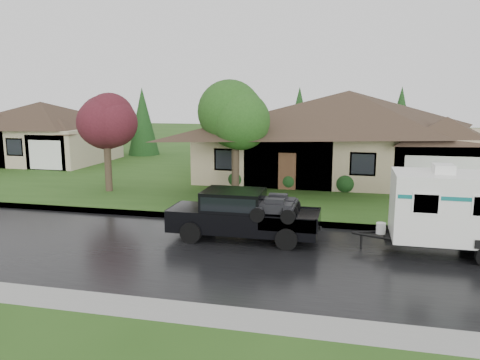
{
  "coord_description": "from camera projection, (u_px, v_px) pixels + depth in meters",
  "views": [
    {
      "loc": [
        2.14,
        -17.09,
        5.45
      ],
      "look_at": [
        -2.34,
        2.0,
        1.89
      ],
      "focal_mm": 35.0,
      "sensor_mm": 36.0,
      "label": 1
    }
  ],
  "objects": [
    {
      "name": "house_main",
      "position": [
        353.0,
        125.0,
        29.92
      ],
      "size": [
        19.44,
        10.8,
        6.9
      ],
      "color": "tan",
      "rests_on": "lawn"
    },
    {
      "name": "pickup_truck",
      "position": [
        241.0,
        213.0,
        17.85
      ],
      "size": [
        5.67,
        2.15,
        1.89
      ],
      "color": "black",
      "rests_on": "ground"
    },
    {
      "name": "shrub_row",
      "position": [
        345.0,
        182.0,
        26.17
      ],
      "size": [
        13.6,
        1.0,
        1.0
      ],
      "color": "#143814",
      "rests_on": "lawn"
    },
    {
      "name": "road",
      "position": [
        280.0,
        258.0,
        15.91
      ],
      "size": [
        140.0,
        8.0,
        0.01
      ],
      "primitive_type": "cube",
      "color": "black",
      "rests_on": "ground"
    },
    {
      "name": "house_far",
      "position": [
        43.0,
        127.0,
        37.38
      ],
      "size": [
        10.8,
        8.64,
        5.8
      ],
      "color": "tan",
      "rests_on": "lawn"
    },
    {
      "name": "tree_left_green",
      "position": [
        235.0,
        117.0,
        24.54
      ],
      "size": [
        3.64,
        3.64,
        6.03
      ],
      "color": "#382B1E",
      "rests_on": "lawn"
    },
    {
      "name": "curb",
      "position": [
        295.0,
        223.0,
        19.97
      ],
      "size": [
        140.0,
        0.5,
        0.15
      ],
      "primitive_type": "cube",
      "color": "gray",
      "rests_on": "ground"
    },
    {
      "name": "ground",
      "position": [
        288.0,
        240.0,
        17.82
      ],
      "size": [
        140.0,
        140.0,
        0.0
      ],
      "primitive_type": "plane",
      "color": "#294E18",
      "rests_on": "ground"
    },
    {
      "name": "tree_red",
      "position": [
        106.0,
        123.0,
        25.63
      ],
      "size": [
        3.33,
        3.33,
        5.51
      ],
      "color": "#382B1E",
      "rests_on": "lawn"
    },
    {
      "name": "lawn",
      "position": [
        316.0,
        174.0,
        32.18
      ],
      "size": [
        140.0,
        26.0,
        0.15
      ],
      "primitive_type": "cube",
      "color": "#294E18",
      "rests_on": "ground"
    }
  ]
}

